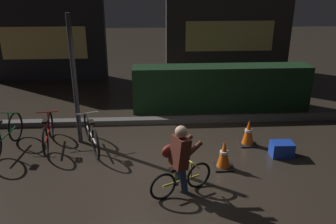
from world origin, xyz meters
TOP-DOWN VIEW (x-y plane):
  - ground_plane at (0.00, 0.00)m, footprint 40.00×40.00m
  - sidewalk_curb at (0.00, 2.20)m, footprint 12.00×0.24m
  - hedge_row at (1.80, 3.10)m, footprint 4.80×0.70m
  - storefront_left at (-3.71, 6.50)m, footprint 4.12×0.54m
  - storefront_right at (2.86, 7.20)m, footprint 4.68×0.54m
  - street_post at (-1.72, 1.20)m, footprint 0.10×0.10m
  - parked_bike_leftmost at (-3.19, 0.86)m, footprint 0.46×1.66m
  - parked_bike_left_mid at (-2.35, 1.04)m, footprint 0.46×1.52m
  - parked_bike_center_left at (-1.41, 0.87)m, footprint 0.59×1.51m
  - traffic_cone_near at (1.22, -0.10)m, footprint 0.36×0.36m
  - traffic_cone_far at (1.96, 0.85)m, footprint 0.36×0.36m
  - blue_crate at (2.51, 0.30)m, footprint 0.45×0.33m
  - cyclist at (0.30, -0.88)m, footprint 1.08×0.58m

SIDE VIEW (x-z plane):
  - ground_plane at x=0.00m, z-range 0.00..0.00m
  - sidewalk_curb at x=0.00m, z-range 0.00..0.12m
  - blue_crate at x=2.51m, z-range 0.00..0.30m
  - traffic_cone_near at x=1.22m, z-range -0.01..0.56m
  - traffic_cone_far at x=1.96m, z-range -0.01..0.57m
  - parked_bike_left_mid at x=-2.35m, z-range -0.03..0.67m
  - parked_bike_center_left at x=-1.41m, z-range -0.03..0.70m
  - parked_bike_leftmost at x=-3.19m, z-range -0.04..0.73m
  - hedge_row at x=1.80m, z-range 0.00..1.22m
  - cyclist at x=0.30m, z-range 0.01..1.25m
  - street_post at x=-1.72m, z-range 0.00..2.79m
  - storefront_left at x=-3.71m, z-range -0.01..3.81m
  - storefront_right at x=2.86m, z-range -0.01..4.56m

